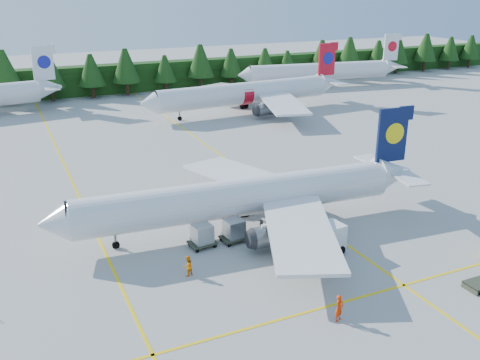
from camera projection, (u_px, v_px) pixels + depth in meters
name	position (u px, v px, depth m)	size (l,w,h in m)	color
ground	(297.00, 266.00, 44.13)	(320.00, 320.00, 0.00)	#A1A19C
taxi_stripe_a	(84.00, 207.00, 55.75)	(0.25, 120.00, 0.01)	yellow
taxi_stripe_b	(256.00, 180.00, 63.55)	(0.25, 120.00, 0.01)	yellow
taxi_stripe_cross	(339.00, 303.00, 39.00)	(80.00, 0.25, 0.01)	yellow
treeline_hedge	(102.00, 79.00, 113.15)	(220.00, 4.00, 6.00)	black
airliner_navy	(233.00, 199.00, 49.65)	(35.89, 29.46, 10.43)	silver
airliner_red	(241.00, 94.00, 95.74)	(39.39, 32.33, 11.45)	silver
airliner_far_right	(315.00, 71.00, 120.15)	(38.61, 8.80, 11.26)	silver
service_truck	(316.00, 243.00, 45.38)	(5.55, 2.69, 2.57)	white
uld_pair	(218.00, 232.00, 47.49)	(5.47, 2.22, 1.78)	#373B2B
crew_a	(339.00, 308.00, 36.70)	(0.71, 0.47, 1.96)	red
crew_b	(188.00, 266.00, 42.44)	(0.83, 0.65, 1.71)	orange
crew_c	(234.00, 228.00, 48.95)	(0.78, 0.53, 1.89)	#FF5905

